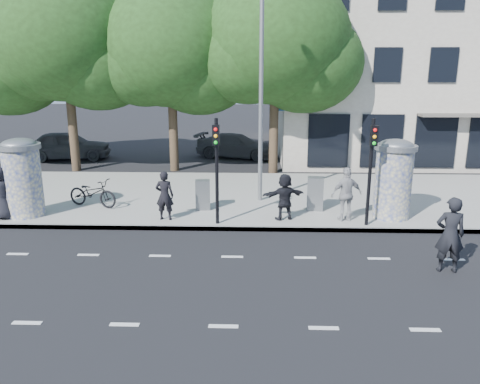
{
  "coord_description": "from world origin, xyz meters",
  "views": [
    {
      "loc": [
        0.61,
        -10.56,
        4.98
      ],
      "look_at": [
        0.14,
        3.5,
        1.3
      ],
      "focal_mm": 35.0,
      "sensor_mm": 36.0,
      "label": 1
    }
  ],
  "objects_px": {
    "traffic_pole_far": "(371,162)",
    "ped_a": "(1,193)",
    "ad_column_left": "(23,176)",
    "street_lamp": "(261,75)",
    "ped_e": "(346,194)",
    "ad_column_right": "(394,177)",
    "cabinet_left": "(203,195)",
    "ped_f": "(285,197)",
    "bicycle": "(93,193)",
    "ped_b": "(165,196)",
    "cabinet_right": "(315,194)",
    "man_road": "(450,235)",
    "car_left": "(67,145)",
    "car_right": "(236,146)",
    "traffic_pole_near": "(217,161)"
  },
  "relations": [
    {
      "from": "ad_column_right",
      "to": "cabinet_left",
      "type": "height_order",
      "value": "ad_column_right"
    },
    {
      "from": "ped_f",
      "to": "bicycle",
      "type": "distance_m",
      "value": 6.99
    },
    {
      "from": "ped_a",
      "to": "ped_f",
      "type": "relative_size",
      "value": 1.14
    },
    {
      "from": "traffic_pole_far",
      "to": "street_lamp",
      "type": "relative_size",
      "value": 0.42
    },
    {
      "from": "street_lamp",
      "to": "ped_e",
      "type": "relative_size",
      "value": 4.48
    },
    {
      "from": "ped_b",
      "to": "bicycle",
      "type": "relative_size",
      "value": 0.84
    },
    {
      "from": "street_lamp",
      "to": "car_left",
      "type": "xyz_separation_m",
      "value": [
        -10.93,
        8.92,
        -3.98
      ]
    },
    {
      "from": "ped_f",
      "to": "cabinet_left",
      "type": "relative_size",
      "value": 1.46
    },
    {
      "from": "traffic_pole_far",
      "to": "ped_f",
      "type": "xyz_separation_m",
      "value": [
        -2.61,
        0.55,
        -1.3
      ]
    },
    {
      "from": "street_lamp",
      "to": "bicycle",
      "type": "height_order",
      "value": "street_lamp"
    },
    {
      "from": "traffic_pole_near",
      "to": "ped_f",
      "type": "distance_m",
      "value": 2.61
    },
    {
      "from": "ped_f",
      "to": "car_left",
      "type": "distance_m",
      "value": 16.22
    },
    {
      "from": "traffic_pole_near",
      "to": "car_right",
      "type": "bearing_deg",
      "value": 89.51
    },
    {
      "from": "traffic_pole_near",
      "to": "cabinet_left",
      "type": "distance_m",
      "value": 2.33
    },
    {
      "from": "traffic_pole_near",
      "to": "bicycle",
      "type": "distance_m",
      "value": 5.26
    },
    {
      "from": "ped_a",
      "to": "cabinet_right",
      "type": "relative_size",
      "value": 1.5
    },
    {
      "from": "ped_b",
      "to": "traffic_pole_far",
      "type": "bearing_deg",
      "value": 179.09
    },
    {
      "from": "car_left",
      "to": "car_right",
      "type": "xyz_separation_m",
      "value": [
        9.64,
        0.92,
        -0.12
      ]
    },
    {
      "from": "traffic_pole_near",
      "to": "cabinet_right",
      "type": "distance_m",
      "value": 4.03
    },
    {
      "from": "traffic_pole_far",
      "to": "ped_a",
      "type": "distance_m",
      "value": 12.05
    },
    {
      "from": "car_left",
      "to": "man_road",
      "type": "bearing_deg",
      "value": -143.48
    },
    {
      "from": "ad_column_left",
      "to": "ped_f",
      "type": "height_order",
      "value": "ad_column_left"
    },
    {
      "from": "ad_column_left",
      "to": "ad_column_right",
      "type": "bearing_deg",
      "value": 0.92
    },
    {
      "from": "ped_a",
      "to": "ad_column_left",
      "type": "bearing_deg",
      "value": -142.01
    },
    {
      "from": "ped_a",
      "to": "traffic_pole_near",
      "type": "bearing_deg",
      "value": -178.55
    },
    {
      "from": "street_lamp",
      "to": "ped_b",
      "type": "bearing_deg",
      "value": -142.48
    },
    {
      "from": "ped_b",
      "to": "cabinet_right",
      "type": "distance_m",
      "value": 5.27
    },
    {
      "from": "ad_column_left",
      "to": "ad_column_right",
      "type": "relative_size",
      "value": 1.0
    },
    {
      "from": "street_lamp",
      "to": "car_right",
      "type": "distance_m",
      "value": 10.74
    },
    {
      "from": "ad_column_right",
      "to": "cabinet_right",
      "type": "xyz_separation_m",
      "value": [
        -2.46,
        0.78,
        -0.79
      ]
    },
    {
      "from": "ad_column_left",
      "to": "street_lamp",
      "type": "xyz_separation_m",
      "value": [
        8.0,
        2.13,
        3.26
      ]
    },
    {
      "from": "man_road",
      "to": "ad_column_right",
      "type": "bearing_deg",
      "value": -79.29
    },
    {
      "from": "ped_b",
      "to": "ad_column_left",
      "type": "bearing_deg",
      "value": -0.84
    },
    {
      "from": "bicycle",
      "to": "cabinet_right",
      "type": "relative_size",
      "value": 1.65
    },
    {
      "from": "traffic_pole_far",
      "to": "bicycle",
      "type": "distance_m",
      "value": 9.78
    },
    {
      "from": "traffic_pole_far",
      "to": "cabinet_right",
      "type": "bearing_deg",
      "value": 130.91
    },
    {
      "from": "ad_column_right",
      "to": "ped_f",
      "type": "distance_m",
      "value": 3.68
    },
    {
      "from": "ped_a",
      "to": "ped_f",
      "type": "bearing_deg",
      "value": -174.62
    },
    {
      "from": "cabinet_left",
      "to": "street_lamp",
      "type": "bearing_deg",
      "value": 25.33
    },
    {
      "from": "ad_column_left",
      "to": "car_left",
      "type": "height_order",
      "value": "ad_column_left"
    },
    {
      "from": "street_lamp",
      "to": "car_left",
      "type": "distance_m",
      "value": 14.66
    },
    {
      "from": "street_lamp",
      "to": "ped_b",
      "type": "xyz_separation_m",
      "value": [
        -3.16,
        -2.43,
        -3.82
      ]
    },
    {
      "from": "ped_a",
      "to": "man_road",
      "type": "relative_size",
      "value": 0.91
    },
    {
      "from": "traffic_pole_near",
      "to": "ped_e",
      "type": "height_order",
      "value": "traffic_pole_near"
    },
    {
      "from": "traffic_pole_far",
      "to": "ped_a",
      "type": "bearing_deg",
      "value": 178.53
    },
    {
      "from": "man_road",
      "to": "bicycle",
      "type": "bearing_deg",
      "value": -18.33
    },
    {
      "from": "traffic_pole_far",
      "to": "ped_b",
      "type": "bearing_deg",
      "value": 176.42
    },
    {
      "from": "car_left",
      "to": "car_right",
      "type": "relative_size",
      "value": 1.01
    },
    {
      "from": "ad_column_left",
      "to": "bicycle",
      "type": "distance_m",
      "value": 2.39
    },
    {
      "from": "ped_f",
      "to": "bicycle",
      "type": "height_order",
      "value": "ped_f"
    }
  ]
}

